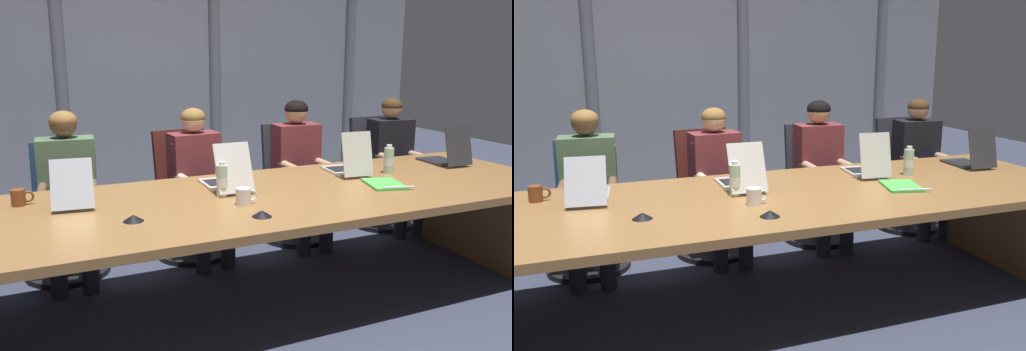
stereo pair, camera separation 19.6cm
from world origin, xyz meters
TOP-DOWN VIEW (x-y plane):
  - ground_plane at (0.00, 0.00)m, footprint 12.95×12.95m
  - conference_table at (0.00, 0.00)m, footprint 4.41×1.30m
  - curtain_backdrop at (-0.00, 2.64)m, footprint 6.47×0.17m
  - laptop_left_mid at (-0.93, 0.30)m, footprint 0.28×0.47m
  - laptop_center at (-0.01, 0.25)m, footprint 0.24×0.47m
  - laptop_right_mid at (0.93, 0.27)m, footprint 0.26×0.42m
  - laptop_right_end at (1.83, 0.25)m, footprint 0.25×0.41m
  - office_chair_left_mid at (-0.95, 1.06)m, footprint 0.60×0.60m
  - office_chair_center at (-0.01, 1.07)m, footprint 0.60×0.60m
  - office_chair_right_mid at (0.92, 1.07)m, footprint 0.60×0.60m
  - office_chair_right_end at (1.84, 1.07)m, footprint 0.60×0.60m
  - person_left_mid at (-0.92, 0.91)m, footprint 0.43×0.57m
  - person_center at (0.02, 0.91)m, footprint 0.41×0.56m
  - person_right_mid at (0.90, 0.91)m, footprint 0.39×0.56m
  - person_right_end at (1.86, 0.91)m, footprint 0.41×0.57m
  - water_bottle_primary at (1.22, 0.17)m, footprint 0.07×0.07m
  - water_bottle_secondary at (-0.10, 0.07)m, footprint 0.07×0.07m
  - coffee_mug_near at (-1.22, 0.36)m, footprint 0.13×0.08m
  - coffee_mug_far at (-0.05, -0.15)m, footprint 0.13×0.09m
  - conference_mic_middle at (-0.69, -0.20)m, footprint 0.11×0.11m
  - conference_mic_right_side at (-0.05, -0.40)m, footprint 0.11×0.11m
  - spiral_notepad at (0.97, -0.11)m, footprint 0.29×0.35m

SIDE VIEW (x-z plane):
  - ground_plane at x=0.00m, z-range 0.00..0.00m
  - office_chair_left_mid at x=-0.95m, z-range -0.12..0.82m
  - office_chair_right_mid at x=0.92m, z-range -0.12..0.84m
  - office_chair_center at x=-0.01m, z-range -0.12..0.85m
  - office_chair_right_end at x=1.84m, z-range -0.13..0.86m
  - conference_table at x=0.00m, z-range 0.23..0.95m
  - person_center at x=0.02m, z-range 0.08..1.24m
  - person_right_end at x=1.86m, z-range 0.07..1.25m
  - person_left_mid at x=-0.92m, z-range 0.08..1.26m
  - person_right_mid at x=0.90m, z-range 0.08..1.27m
  - spiral_notepad at x=0.97m, z-range 0.72..0.74m
  - conference_mic_middle at x=-0.69m, z-range 0.72..0.76m
  - conference_mic_right_side at x=-0.05m, z-range 0.72..0.76m
  - coffee_mug_near at x=-1.22m, z-range 0.72..0.82m
  - coffee_mug_far at x=-0.05m, z-range 0.72..0.82m
  - laptop_left_mid at x=-0.93m, z-range 0.64..0.91m
  - laptop_center at x=-0.01m, z-range 0.63..0.94m
  - laptop_right_end at x=1.83m, z-range 0.63..0.94m
  - laptop_right_mid at x=0.93m, z-range 0.62..0.94m
  - water_bottle_primary at x=1.22m, z-range 0.71..0.92m
  - water_bottle_secondary at x=-0.10m, z-range 0.71..0.93m
  - curtain_backdrop at x=0.00m, z-range 0.00..2.65m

